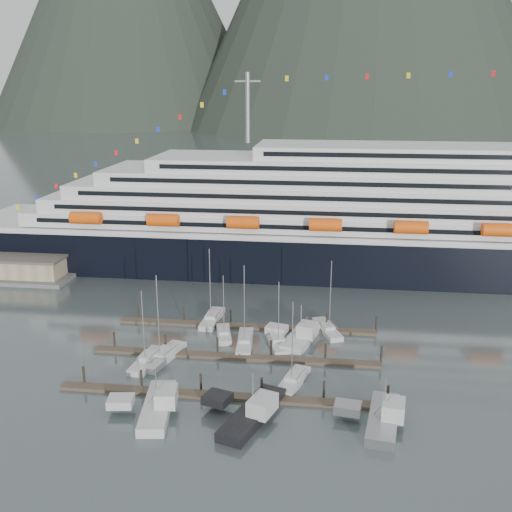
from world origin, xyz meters
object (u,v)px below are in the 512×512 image
Objects in this scene: trawler_c at (252,412)px; trawler_a at (156,406)px; trawler_d at (382,418)px; trawler_e at (300,337)px; sailboat_f at (224,334)px; sailboat_h at (293,381)px; sailboat_b at (164,357)px; sailboat_d at (245,342)px; cruise_ship at (416,223)px; sailboat_c at (277,342)px; sailboat_e at (212,319)px; sailboat_a at (148,361)px; sailboat_g at (327,329)px.

trawler_a is at bearing 108.97° from trawler_c.
trawler_e is at bearing 34.60° from trawler_d.
sailboat_h is at bearing -152.75° from sailboat_f.
sailboat_b reaches higher than trawler_c.
sailboat_d is 31.60m from trawler_d.
trawler_e is at bearing -119.18° from cruise_ship.
sailboat_c reaches higher than trawler_d.
sailboat_e is 7.69m from sailboat_f.
trawler_a is at bearing 154.29° from sailboat_d.
sailboat_c is 28.47m from trawler_d.
sailboat_f is (-9.83, 2.24, -0.01)m from sailboat_c.
sailboat_g reaches higher than sailboat_a.
sailboat_a is at bearing 78.09° from trawler_d.
sailboat_d is at bearing 51.04° from sailboat_h.
sailboat_e reaches higher than sailboat_c.
sailboat_a reaches higher than trawler_d.
cruise_ship is at bearing -41.26° from sailboat_d.
cruise_ship reaches higher than sailboat_d.
sailboat_h is (-4.79, -20.54, 0.01)m from sailboat_g.
sailboat_e is (4.72, 17.22, -0.01)m from sailboat_b.
sailboat_b is at bearing 128.89° from trawler_e.
sailboat_c is 28.25m from trawler_a.
trawler_d is (17.50, 0.79, 0.01)m from trawler_c.
sailboat_f is 0.82× the size of trawler_c.
sailboat_e reaches higher than trawler_d.
sailboat_c is at bearing 30.94° from sailboat_h.
cruise_ship is 71.03m from trawler_d.
trawler_e is at bearing -51.63° from sailboat_b.
sailboat_e is at bearing -1.15° from sailboat_b.
sailboat_c is (18.07, 8.15, -0.03)m from sailboat_b.
sailboat_b is 19.82m from sailboat_c.
trawler_a is (-8.97, -23.65, 0.50)m from sailboat_d.
cruise_ship reaches higher than trawler_c.
sailboat_h is (9.39, -13.11, 0.00)m from sailboat_d.
sailboat_e is 35.36m from trawler_c.
trawler_c is at bearing -156.97° from sailboat_e.
trawler_d is at bearing -138.91° from trawler_e.
sailboat_b reaches higher than sailboat_f.
sailboat_c is 4.26m from trawler_e.
sailboat_f is at bearing 83.04° from sailboat_g.
sailboat_f reaches higher than trawler_e.
cruise_ship is 14.99× the size of sailboat_h.
sailboat_c is at bearing -121.88° from cruise_ship.
sailboat_c is 10.09m from sailboat_f.
cruise_ship is 51.66m from trawler_e.
cruise_ship reaches higher than trawler_d.
sailboat_f is at bearing -18.14° from trawler_a.
sailboat_b is at bearing 91.27° from sailboat_h.
sailboat_e is at bearing 81.52° from trawler_e.
sailboat_c is 24.16m from trawler_c.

